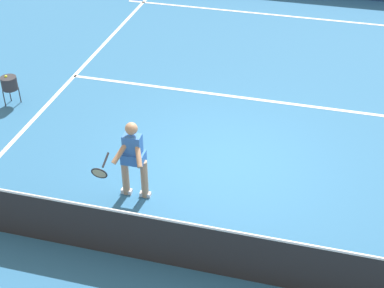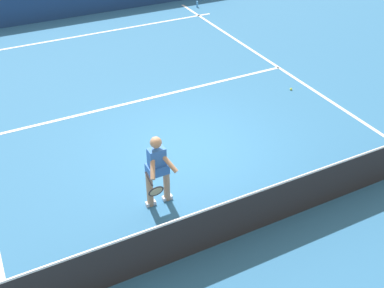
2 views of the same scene
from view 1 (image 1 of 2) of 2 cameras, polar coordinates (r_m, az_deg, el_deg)
ground_plane at (r=11.13m, az=3.27°, el=-2.05°), size 27.47×27.47×0.00m
baseline_marking at (r=18.19m, az=8.73°, el=12.76°), size 9.88×0.10×0.01m
service_line_marking at (r=13.36m, az=5.69°, el=4.63°), size 8.88×0.10×0.01m
sideline_right_marking at (r=12.59m, az=-16.90°, el=1.12°), size 0.10×19.13×0.01m
court_net at (r=8.71m, az=-0.60°, el=-10.24°), size 9.56×0.08×1.04m
tennis_player at (r=9.89m, az=-6.06°, el=-1.40°), size 0.77×0.93×1.55m
ball_hopper at (r=13.45m, az=-18.01°, el=5.86°), size 0.36×0.36×0.74m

